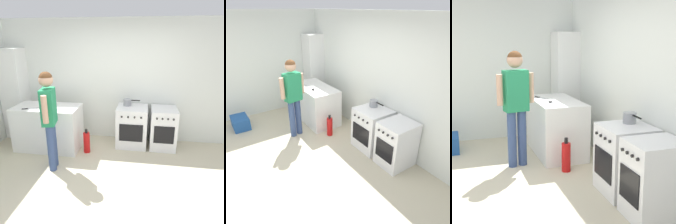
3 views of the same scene
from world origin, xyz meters
TOP-DOWN VIEW (x-y plane):
  - ground_plane at (0.00, 0.00)m, footprint 8.00×8.00m
  - back_wall at (0.00, 1.95)m, footprint 6.00×0.10m
  - side_wall_left at (-2.60, 0.40)m, footprint 0.10×3.10m
  - counter_unit at (-1.35, 1.20)m, footprint 1.30×0.70m
  - oven_left at (0.35, 1.58)m, footprint 0.63×0.62m
  - oven_right at (1.00, 1.58)m, footprint 0.52×0.62m
  - pot at (0.24, 1.68)m, footprint 0.35×0.17m
  - knife_utility at (-1.12, 1.07)m, footprint 0.25×0.08m
  - knife_carving at (-1.61, 1.02)m, footprint 0.31×0.18m
  - knife_bread at (-1.27, 1.07)m, footprint 0.35×0.10m
  - person at (-0.96, 0.48)m, footprint 0.26×0.56m
  - fire_extinguisher at (-0.52, 1.10)m, footprint 0.13×0.13m
  - larder_cabinet at (-2.30, 1.68)m, footprint 0.48×0.44m

SIDE VIEW (x-z plane):
  - ground_plane at x=0.00m, z-range 0.00..0.00m
  - fire_extinguisher at x=-0.52m, z-range -0.03..0.47m
  - oven_right at x=1.00m, z-range 0.00..0.85m
  - oven_left at x=0.35m, z-range 0.00..0.85m
  - counter_unit at x=-1.35m, z-range 0.00..0.90m
  - knife_bread at x=-1.27m, z-range 0.90..0.91m
  - knife_carving at x=-1.61m, z-range 0.90..0.91m
  - knife_utility at x=-1.12m, z-range 0.90..0.91m
  - pot at x=0.24m, z-range 0.85..0.99m
  - larder_cabinet at x=-2.30m, z-range 0.00..2.00m
  - person at x=-0.96m, z-range 0.18..1.89m
  - back_wall at x=0.00m, z-range 0.00..2.60m
  - side_wall_left at x=-2.60m, z-range 0.00..2.60m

